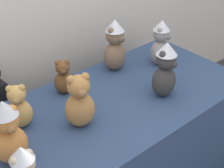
{
  "coord_description": "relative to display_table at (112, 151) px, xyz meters",
  "views": [
    {
      "loc": [
        -1.0,
        -0.93,
        1.88
      ],
      "look_at": [
        0.0,
        0.25,
        0.88
      ],
      "focal_mm": 53.72,
      "sensor_mm": 36.0,
      "label": 1
    }
  ],
  "objects": [
    {
      "name": "teddy_bear_charcoal",
      "position": [
        0.27,
        -0.14,
        0.55
      ],
      "size": [
        0.17,
        0.15,
        0.34
      ],
      "rotation": [
        0.0,
        0.0,
        0.13
      ],
      "color": "#383533",
      "rests_on": "display_table"
    },
    {
      "name": "teddy_bear_honey",
      "position": [
        -0.49,
        0.14,
        0.5
      ],
      "size": [
        0.16,
        0.16,
        0.25
      ],
      "rotation": [
        0.0,
        0.0,
        -0.54
      ],
      "color": "tan",
      "rests_on": "display_table"
    },
    {
      "name": "display_table",
      "position": [
        0.0,
        0.0,
        0.0
      ],
      "size": [
        1.67,
        0.8,
        0.76
      ],
      "primitive_type": "cube",
      "color": "navy",
      "rests_on": "ground_plane"
    },
    {
      "name": "teddy_bear_mocha",
      "position": [
        0.26,
        0.27,
        0.55
      ],
      "size": [
        0.18,
        0.16,
        0.35
      ],
      "rotation": [
        0.0,
        0.0,
        0.21
      ],
      "color": "#7F6047",
      "rests_on": "display_table"
    },
    {
      "name": "teddy_bear_ash",
      "position": [
        0.53,
        0.13,
        0.53
      ],
      "size": [
        0.18,
        0.17,
        0.31
      ],
      "rotation": [
        0.0,
        0.0,
        0.42
      ],
      "color": "gray",
      "rests_on": "display_table"
    },
    {
      "name": "teddy_bear_ginger",
      "position": [
        -0.63,
        -0.06,
        0.54
      ],
      "size": [
        0.16,
        0.14,
        0.33
      ],
      "rotation": [
        0.0,
        0.0,
        -0.07
      ],
      "color": "#D17F3D",
      "rests_on": "display_table"
    },
    {
      "name": "teddy_bear_caramel",
      "position": [
        -0.25,
        -0.05,
        0.52
      ],
      "size": [
        0.19,
        0.17,
        0.3
      ],
      "rotation": [
        0.0,
        0.0,
        -0.32
      ],
      "color": "#B27A42",
      "rests_on": "display_table"
    },
    {
      "name": "teddy_bear_chestnut",
      "position": [
        -0.15,
        0.25,
        0.48
      ],
      "size": [
        0.15,
        0.14,
        0.22
      ],
      "rotation": [
        0.0,
        0.0,
        -0.54
      ],
      "color": "brown",
      "rests_on": "display_table"
    }
  ]
}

